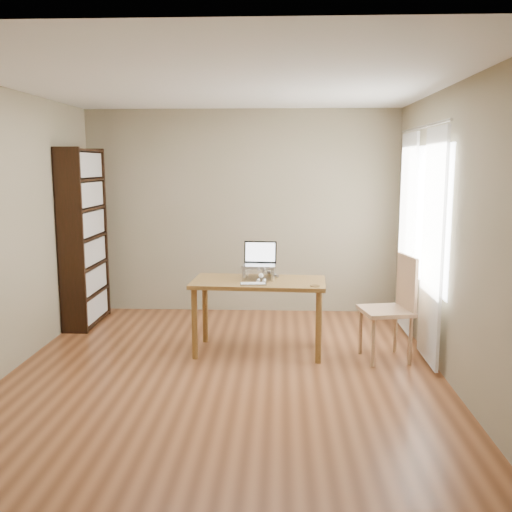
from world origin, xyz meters
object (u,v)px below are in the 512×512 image
Objects in this scene: laptop at (259,259)px; desk at (259,290)px; bookshelf at (84,237)px; keyboard at (253,284)px; cat at (263,272)px; chair at (394,304)px.

desk is at bearing -86.69° from laptop.
bookshelf is at bearing 161.65° from laptop.
keyboard is 0.55× the size of cat.
cat is (0.04, 0.11, 0.17)m from desk.
laptop is at bearing 76.99° from keyboard.
keyboard is (-0.05, -0.36, -0.18)m from laptop.
chair is at bearing -4.05° from desk.
bookshelf is 7.91× the size of keyboard.
desk is at bearing -105.63° from cat.
desk is 0.33m from laptop.
desk is (2.12, -0.98, -0.40)m from bookshelf.
chair is (3.45, -1.15, -0.49)m from bookshelf.
cat reaches higher than keyboard.
chair reaches higher than desk.
keyboard is 1.40m from chair.
bookshelf reaches higher than keyboard.
cat is 0.47× the size of chair.
bookshelf is 5.99× the size of laptop.
desk is at bearing -24.85° from bookshelf.
bookshelf reaches higher than cat.
laptop is at bearing 155.88° from chair.
keyboard is (-0.05, -0.22, 0.11)m from desk.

